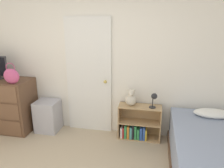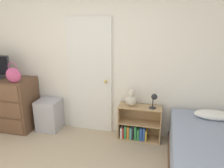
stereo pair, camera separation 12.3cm
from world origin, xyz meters
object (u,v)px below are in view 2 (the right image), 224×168
handbag (13,75)px  storage_bin (49,115)px  teddy_bear (131,99)px  bed (221,163)px  dresser (6,103)px  desk_lamp (154,98)px  bookshelf (137,126)px

handbag → storage_bin: (0.44, 0.27, -0.80)m
teddy_bear → bed: bearing=-33.0°
dresser → desk_lamp: 2.71m
teddy_bear → desk_lamp: teddy_bear is taller
teddy_bear → storage_bin: bearing=-177.9°
storage_bin → teddy_bear: bearing=2.1°
handbag → desk_lamp: bearing=7.0°
teddy_bear → bookshelf: bearing=-0.2°
handbag → teddy_bear: size_ratio=1.23×
handbag → dresser: bearing=155.0°
handbag → bed: size_ratio=0.18×
bookshelf → teddy_bear: 0.51m
dresser → bed: bearing=-10.6°
bookshelf → dresser: bearing=-176.7°
teddy_bear → bed: size_ratio=0.15×
dresser → desk_lamp: size_ratio=4.30×
bookshelf → bed: size_ratio=0.37×
dresser → desk_lamp: dresser is taller
desk_lamp → bookshelf: bearing=171.3°
handbag → bookshelf: (2.06, 0.32, -0.86)m
storage_bin → bed: bed is taller
bookshelf → storage_bin: bearing=-178.1°
teddy_bear → bed: (1.25, -0.82, -0.43)m
dresser → storage_bin: size_ratio=1.92×
dresser → bookshelf: size_ratio=1.52×
handbag → desk_lamp: 2.35m
dresser → teddy_bear: (2.32, 0.14, 0.24)m
storage_bin → bookshelf: size_ratio=0.79×
storage_bin → bed: bearing=-15.4°
storage_bin → dresser: bearing=-173.9°
handbag → bed: 3.33m
storage_bin → teddy_bear: size_ratio=1.98×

